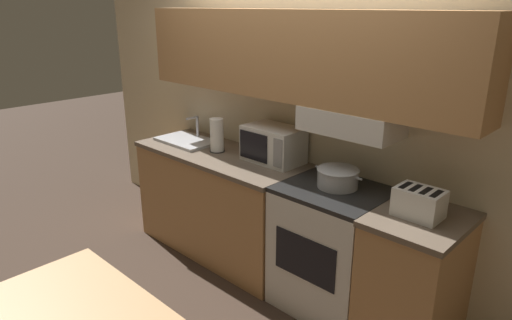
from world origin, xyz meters
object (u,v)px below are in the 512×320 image
(stove_range, at_px, (331,248))
(toaster, at_px, (419,203))
(paper_towel_roll, at_px, (217,135))
(microwave, at_px, (273,144))
(sink_basin, at_px, (187,140))
(cooking_pot, at_px, (338,177))

(stove_range, relative_size, toaster, 3.29)
(toaster, relative_size, paper_towel_roll, 0.98)
(microwave, height_order, sink_basin, microwave)
(toaster, bearing_deg, microwave, 173.21)
(microwave, relative_size, toaster, 1.67)
(stove_range, height_order, sink_basin, sink_basin)
(stove_range, xyz_separation_m, microwave, (-0.66, 0.13, 0.58))
(toaster, bearing_deg, cooking_pot, 174.34)
(cooking_pot, xyz_separation_m, microwave, (-0.65, 0.09, 0.07))
(sink_basin, bearing_deg, toaster, -0.36)
(stove_range, distance_m, cooking_pot, 0.51)
(cooking_pot, distance_m, toaster, 0.59)
(cooking_pot, bearing_deg, sink_basin, -178.36)
(sink_basin, bearing_deg, stove_range, 0.19)
(stove_range, xyz_separation_m, toaster, (0.58, -0.02, 0.53))
(cooking_pot, relative_size, toaster, 1.33)
(toaster, distance_m, sink_basin, 2.13)
(stove_range, distance_m, microwave, 0.89)
(stove_range, distance_m, sink_basin, 1.62)
(microwave, xyz_separation_m, paper_towel_roll, (-0.50, -0.13, -0.00))
(cooking_pot, bearing_deg, paper_towel_roll, -178.14)
(microwave, distance_m, sink_basin, 0.91)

